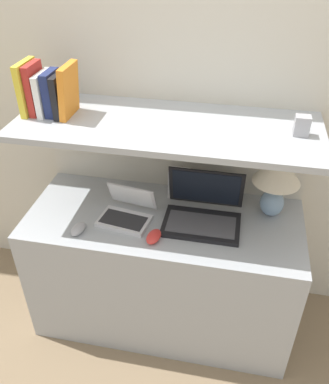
{
  "coord_description": "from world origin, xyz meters",
  "views": [
    {
      "loc": [
        0.3,
        -1.21,
        1.92
      ],
      "look_at": [
        0.0,
        0.28,
        0.86
      ],
      "focal_mm": 38.0,
      "sensor_mm": 36.0,
      "label": 1
    }
  ],
  "objects_px": {
    "laptop_small": "(127,213)",
    "book_white": "(44,93)",
    "computer_mouse": "(154,237)",
    "book_orange": "(69,91)",
    "router_box": "(179,183)",
    "laptop_large": "(203,212)",
    "book_yellow": "(28,88)",
    "book_black": "(61,95)",
    "shelf_gadget": "(302,126)",
    "book_navy": "(52,93)",
    "second_mouse": "(78,229)",
    "book_red": "(35,89)",
    "table_lamp": "(277,176)"
  },
  "relations": [
    {
      "from": "computer_mouse",
      "to": "router_box",
      "type": "relative_size",
      "value": 0.72
    },
    {
      "from": "router_box",
      "to": "book_yellow",
      "type": "distance_m",
      "value": 0.83
    },
    {
      "from": "second_mouse",
      "to": "book_orange",
      "type": "height_order",
      "value": "book_orange"
    },
    {
      "from": "laptop_small",
      "to": "router_box",
      "type": "xyz_separation_m",
      "value": [
        0.21,
        0.23,
        0.04
      ]
    },
    {
      "from": "laptop_small",
      "to": "router_box",
      "type": "distance_m",
      "value": 0.32
    },
    {
      "from": "laptop_large",
      "to": "book_black",
      "type": "distance_m",
      "value": 0.83
    },
    {
      "from": "table_lamp",
      "to": "book_black",
      "type": "height_order",
      "value": "book_black"
    },
    {
      "from": "book_navy",
      "to": "laptop_large",
      "type": "bearing_deg",
      "value": -4.17
    },
    {
      "from": "table_lamp",
      "to": "shelf_gadget",
      "type": "relative_size",
      "value": 3.95
    },
    {
      "from": "computer_mouse",
      "to": "book_orange",
      "type": "height_order",
      "value": "book_orange"
    },
    {
      "from": "computer_mouse",
      "to": "table_lamp",
      "type": "bearing_deg",
      "value": 29.71
    },
    {
      "from": "book_black",
      "to": "shelf_gadget",
      "type": "xyz_separation_m",
      "value": [
        1.02,
        0.0,
        -0.05
      ]
    },
    {
      "from": "book_red",
      "to": "shelf_gadget",
      "type": "distance_m",
      "value": 1.14
    },
    {
      "from": "laptop_large",
      "to": "computer_mouse",
      "type": "xyz_separation_m",
      "value": [
        -0.2,
        -0.18,
        -0.03
      ]
    },
    {
      "from": "laptop_large",
      "to": "computer_mouse",
      "type": "distance_m",
      "value": 0.27
    },
    {
      "from": "laptop_small",
      "to": "laptop_large",
      "type": "bearing_deg",
      "value": 9.0
    },
    {
      "from": "book_red",
      "to": "second_mouse",
      "type": "bearing_deg",
      "value": -47.75
    },
    {
      "from": "computer_mouse",
      "to": "book_navy",
      "type": "height_order",
      "value": "book_navy"
    },
    {
      "from": "second_mouse",
      "to": "book_black",
      "type": "height_order",
      "value": "book_black"
    },
    {
      "from": "router_box",
      "to": "book_red",
      "type": "xyz_separation_m",
      "value": [
        -0.62,
        -0.13,
        0.5
      ]
    },
    {
      "from": "laptop_small",
      "to": "book_white",
      "type": "distance_m",
      "value": 0.65
    },
    {
      "from": "book_yellow",
      "to": "book_black",
      "type": "distance_m",
      "value": 0.15
    },
    {
      "from": "book_yellow",
      "to": "book_red",
      "type": "bearing_deg",
      "value": 0.0
    },
    {
      "from": "shelf_gadget",
      "to": "laptop_small",
      "type": "bearing_deg",
      "value": -171.59
    },
    {
      "from": "laptop_small",
      "to": "computer_mouse",
      "type": "xyz_separation_m",
      "value": [
        0.16,
        -0.12,
        -0.02
      ]
    },
    {
      "from": "table_lamp",
      "to": "book_white",
      "type": "xyz_separation_m",
      "value": [
        -1.04,
        -0.06,
        0.34
      ]
    },
    {
      "from": "book_white",
      "to": "book_orange",
      "type": "bearing_deg",
      "value": 0.0
    },
    {
      "from": "laptop_large",
      "to": "book_navy",
      "type": "relative_size",
      "value": 1.86
    },
    {
      "from": "computer_mouse",
      "to": "second_mouse",
      "type": "xyz_separation_m",
      "value": [
        -0.35,
        -0.02,
        0.0
      ]
    },
    {
      "from": "laptop_large",
      "to": "laptop_small",
      "type": "bearing_deg",
      "value": -171.0
    },
    {
      "from": "router_box",
      "to": "book_black",
      "type": "relative_size",
      "value": 0.83
    },
    {
      "from": "router_box",
      "to": "shelf_gadget",
      "type": "distance_m",
      "value": 0.68
    },
    {
      "from": "shelf_gadget",
      "to": "router_box",
      "type": "bearing_deg",
      "value": 165.95
    },
    {
      "from": "book_black",
      "to": "shelf_gadget",
      "type": "bearing_deg",
      "value": 0.0
    },
    {
      "from": "book_navy",
      "to": "book_black",
      "type": "xyz_separation_m",
      "value": [
        0.04,
        0.0,
        -0.0
      ]
    },
    {
      "from": "laptop_large",
      "to": "book_yellow",
      "type": "distance_m",
      "value": 0.96
    },
    {
      "from": "table_lamp",
      "to": "book_white",
      "type": "relative_size",
      "value": 1.78
    },
    {
      "from": "book_red",
      "to": "shelf_gadget",
      "type": "bearing_deg",
      "value": 0.0
    },
    {
      "from": "laptop_small",
      "to": "computer_mouse",
      "type": "height_order",
      "value": "laptop_small"
    },
    {
      "from": "book_black",
      "to": "shelf_gadget",
      "type": "relative_size",
      "value": 2.25
    },
    {
      "from": "book_navy",
      "to": "book_black",
      "type": "distance_m",
      "value": 0.04
    },
    {
      "from": "laptop_large",
      "to": "book_yellow",
      "type": "xyz_separation_m",
      "value": [
        -0.8,
        0.05,
        0.53
      ]
    },
    {
      "from": "laptop_large",
      "to": "router_box",
      "type": "relative_size",
      "value": 2.31
    },
    {
      "from": "book_yellow",
      "to": "book_navy",
      "type": "relative_size",
      "value": 1.18
    },
    {
      "from": "book_orange",
      "to": "computer_mouse",
      "type": "bearing_deg",
      "value": -28.82
    },
    {
      "from": "laptop_small",
      "to": "second_mouse",
      "type": "relative_size",
      "value": 2.54
    },
    {
      "from": "router_box",
      "to": "book_yellow",
      "type": "bearing_deg",
      "value": -168.97
    },
    {
      "from": "laptop_large",
      "to": "book_orange",
      "type": "relative_size",
      "value": 1.58
    },
    {
      "from": "laptop_small",
      "to": "book_white",
      "type": "relative_size",
      "value": 1.44
    },
    {
      "from": "book_orange",
      "to": "laptop_small",
      "type": "bearing_deg",
      "value": -22.47
    }
  ]
}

